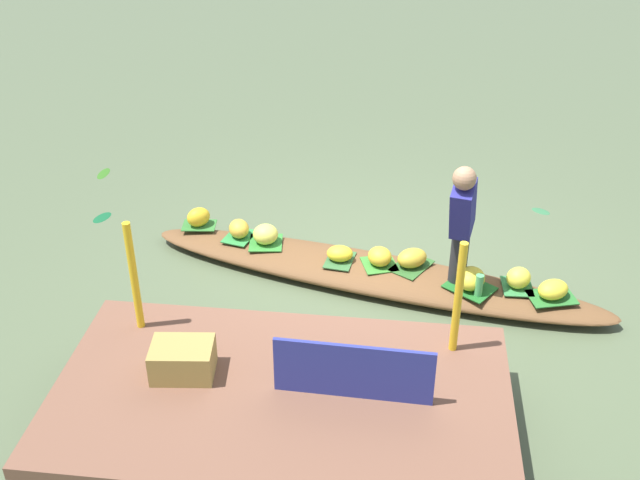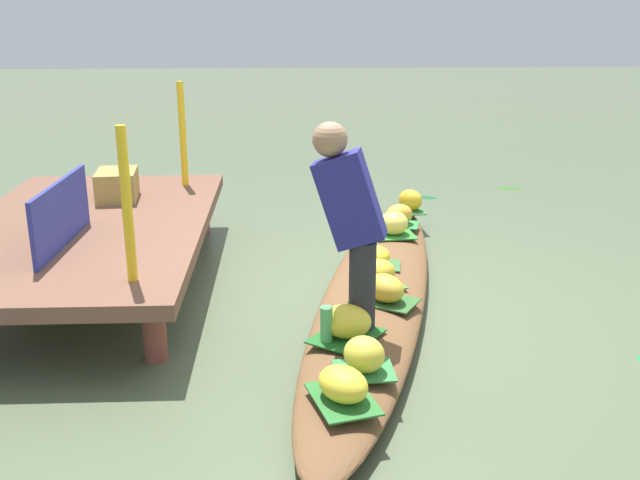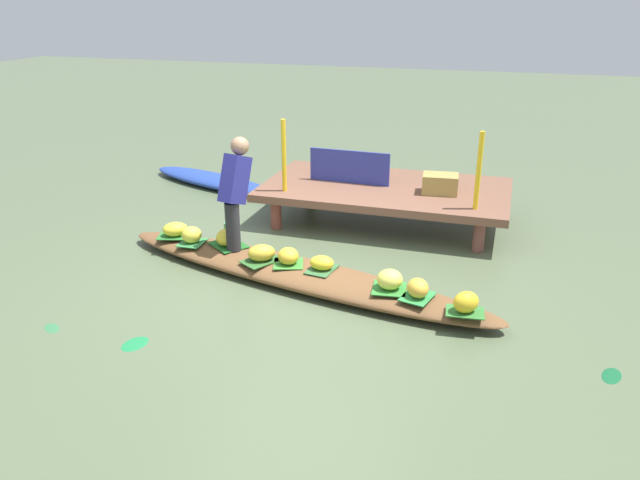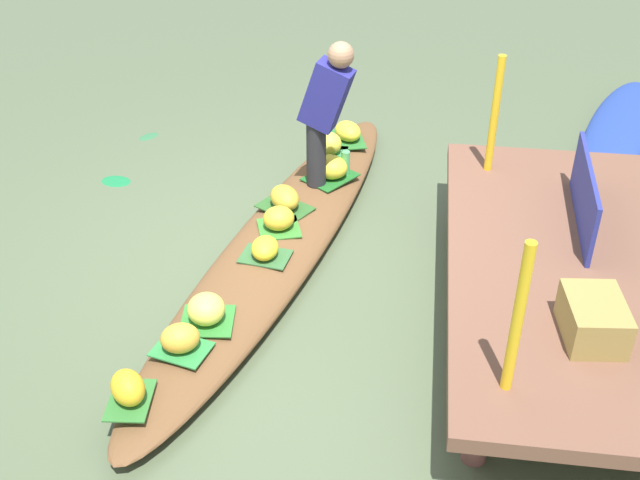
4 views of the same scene
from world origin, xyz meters
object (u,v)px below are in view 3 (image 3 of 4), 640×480
object	(u,v)px
banana_bunch_5	(418,288)
banana_bunch_6	(261,253)
banana_bunch_0	(466,302)
banana_bunch_1	(192,235)
banana_bunch_3	(322,263)
water_bottle	(227,232)
moored_boat	(213,180)
market_banner	(349,167)
banana_bunch_4	(228,237)
vendor_person	(235,188)
banana_bunch_8	(175,229)
banana_bunch_2	(288,256)
produce_crate	(440,184)
vendor_boat	(295,273)
banana_bunch_7	(390,279)

from	to	relation	value
banana_bunch_5	banana_bunch_6	xyz separation A→B (m)	(-1.73, 0.35, -0.00)
banana_bunch_0	banana_bunch_1	bearing A→B (deg)	166.54
banana_bunch_3	water_bottle	xyz separation A→B (m)	(-1.28, 0.44, 0.03)
water_bottle	moored_boat	bearing A→B (deg)	120.09
banana_bunch_1	market_banner	size ratio (longest dim) A/B	0.21
banana_bunch_4	banana_bunch_6	bearing A→B (deg)	-29.15
moored_boat	vendor_person	xyz separation A→B (m)	(1.66, -2.66, 0.81)
banana_bunch_4	banana_bunch_3	bearing A→B (deg)	-14.79
banana_bunch_1	vendor_person	world-z (taller)	vendor_person
banana_bunch_0	banana_bunch_6	xyz separation A→B (m)	(-2.18, 0.52, -0.01)
banana_bunch_8	vendor_person	distance (m)	1.05
vendor_person	water_bottle	distance (m)	0.64
banana_bunch_2	banana_bunch_4	size ratio (longest dim) A/B	0.81
water_bottle	market_banner	size ratio (longest dim) A/B	0.20
banana_bunch_4	banana_bunch_5	xyz separation A→B (m)	(2.26, -0.64, -0.01)
banana_bunch_0	banana_bunch_3	size ratio (longest dim) A/B	0.97
banana_bunch_4	produce_crate	xyz separation A→B (m)	(2.14, 1.76, 0.31)
banana_bunch_2	banana_bunch_4	xyz separation A→B (m)	(-0.83, 0.29, 0.01)
banana_bunch_0	banana_bunch_5	size ratio (longest dim) A/B	1.01
banana_bunch_4	vendor_person	bearing A→B (deg)	-10.94
water_bottle	produce_crate	xyz separation A→B (m)	(2.20, 1.64, 0.31)
banana_bunch_1	market_banner	xyz separation A→B (m)	(1.35, 1.92, 0.41)
vendor_boat	banana_bunch_8	bearing A→B (deg)	-179.48
banana_bunch_8	water_bottle	world-z (taller)	water_bottle
banana_bunch_3	banana_bunch_1	bearing A→B (deg)	171.02
banana_bunch_7	moored_boat	bearing A→B (deg)	137.61
moored_boat	banana_bunch_5	distance (m)	5.00
banana_bunch_1	water_bottle	xyz separation A→B (m)	(0.36, 0.18, 0.01)
banana_bunch_1	banana_bunch_5	bearing A→B (deg)	-12.21
banana_bunch_6	banana_bunch_7	world-z (taller)	banana_bunch_7
banana_bunch_4	vendor_person	world-z (taller)	vendor_person
banana_bunch_3	banana_bunch_6	xyz separation A→B (m)	(-0.68, 0.02, 0.01)
banana_bunch_6	banana_bunch_8	distance (m)	1.30
moored_boat	banana_bunch_4	xyz separation A→B (m)	(1.52, -2.63, 0.21)
vendor_boat	banana_bunch_8	size ratio (longest dim) A/B	15.66
banana_bunch_0	moored_boat	bearing A→B (deg)	140.85
banana_bunch_4	market_banner	xyz separation A→B (m)	(0.92, 1.86, 0.41)
vendor_boat	banana_bunch_8	xyz separation A→B (m)	(-1.62, 0.35, 0.18)
vendor_boat	banana_bunch_3	bearing A→B (deg)	5.37
moored_boat	banana_bunch_0	world-z (taller)	banana_bunch_0
banana_bunch_3	produce_crate	xyz separation A→B (m)	(0.93, 2.08, 0.34)
banana_bunch_1	banana_bunch_2	distance (m)	1.28
banana_bunch_3	banana_bunch_4	distance (m)	1.25
banana_bunch_8	water_bottle	distance (m)	0.65
vendor_boat	market_banner	xyz separation A→B (m)	(0.02, 2.14, 0.61)
banana_bunch_7	banana_bunch_2	bearing A→B (deg)	166.94
banana_bunch_4	water_bottle	xyz separation A→B (m)	(-0.06, 0.12, 0.01)
banana_bunch_7	vendor_boat	bearing A→B (deg)	165.69
banana_bunch_5	produce_crate	size ratio (longest dim) A/B	0.55
banana_bunch_4	banana_bunch_5	world-z (taller)	banana_bunch_4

